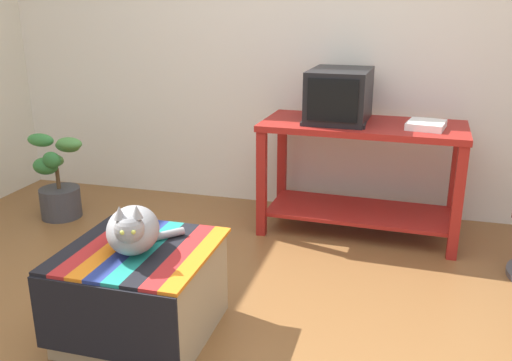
% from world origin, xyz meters
% --- Properties ---
extents(ground_plane, '(14.00, 14.00, 0.00)m').
position_xyz_m(ground_plane, '(0.00, 0.00, 0.00)').
color(ground_plane, brown).
extents(back_wall, '(8.00, 0.10, 2.60)m').
position_xyz_m(back_wall, '(0.00, 2.05, 1.30)').
color(back_wall, silver).
rests_on(back_wall, ground_plane).
extents(desk, '(1.31, 0.64, 0.75)m').
position_xyz_m(desk, '(0.45, 1.60, 0.51)').
color(desk, maroon).
rests_on(desk, ground_plane).
extents(tv_monitor, '(0.39, 0.54, 0.33)m').
position_xyz_m(tv_monitor, '(0.28, 1.64, 0.91)').
color(tv_monitor, black).
rests_on(tv_monitor, desk).
extents(keyboard, '(0.40, 0.16, 0.02)m').
position_xyz_m(keyboard, '(0.27, 1.47, 0.76)').
color(keyboard, black).
rests_on(keyboard, desk).
extents(book, '(0.26, 0.28, 0.04)m').
position_xyz_m(book, '(0.83, 1.54, 0.77)').
color(book, white).
rests_on(book, desk).
extents(ottoman_with_blanket, '(0.65, 0.67, 0.43)m').
position_xyz_m(ottoman_with_blanket, '(-0.40, 0.11, 0.22)').
color(ottoman_with_blanket, tan).
rests_on(ottoman_with_blanket, ground_plane).
extents(cat, '(0.33, 0.42, 0.26)m').
position_xyz_m(cat, '(-0.40, 0.08, 0.54)').
color(cat, gray).
rests_on(cat, ottoman_with_blanket).
extents(potted_plant, '(0.45, 0.31, 0.61)m').
position_xyz_m(potted_plant, '(-1.64, 1.28, 0.25)').
color(potted_plant, '#3D3D42').
rests_on(potted_plant, ground_plane).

